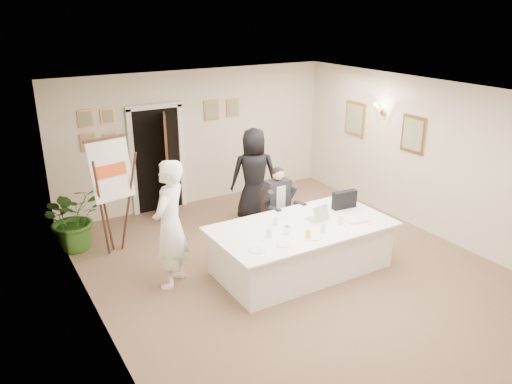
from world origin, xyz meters
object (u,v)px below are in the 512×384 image
object	(u,v)px
standing_man	(170,225)
laptop	(317,211)
seated_man	(279,205)
oj_glass	(308,234)
laptop_bag	(344,200)
flip_chart	(111,202)
potted_palm	(74,217)
conference_table	(301,247)
standing_woman	(254,175)
steel_jug	(287,230)
paper_stack	(356,220)

from	to	relation	value
standing_man	laptop	world-z (taller)	standing_man
seated_man	oj_glass	xyz separation A→B (m)	(-0.45, -1.47, 0.14)
standing_man	laptop_bag	distance (m)	2.97
standing_man	laptop_bag	world-z (taller)	standing_man
flip_chart	potted_palm	distance (m)	0.82
conference_table	laptop	size ratio (longest dim) A/B	8.32
standing_woman	potted_palm	world-z (taller)	standing_woman
seated_man	standing_woman	size ratio (longest dim) A/B	0.76
conference_table	laptop	bearing A→B (deg)	14.23
potted_palm	oj_glass	bearing A→B (deg)	-48.07
standing_woman	potted_palm	bearing A→B (deg)	12.50
potted_palm	conference_table	bearing A→B (deg)	-42.04
conference_table	standing_woman	xyz separation A→B (m)	(0.39, 2.13, 0.53)
laptop	conference_table	bearing A→B (deg)	-175.87
steel_jug	standing_woman	bearing A→B (deg)	71.37
potted_palm	laptop	distance (m)	4.14
seated_man	oj_glass	size ratio (longest dim) A/B	10.74
laptop	laptop_bag	distance (m)	0.69
conference_table	oj_glass	size ratio (longest dim) A/B	21.73
laptop_bag	paper_stack	xyz separation A→B (m)	(-0.18, -0.51, -0.13)
laptop_bag	standing_man	bearing A→B (deg)	177.56
laptop_bag	paper_stack	size ratio (longest dim) A/B	1.28
paper_stack	standing_woman	bearing A→B (deg)	100.58
potted_palm	steel_jug	bearing A→B (deg)	-47.23
seated_man	standing_man	world-z (taller)	standing_man
flip_chart	standing_man	xyz separation A→B (m)	(0.46, -1.47, 0.06)
laptop_bag	flip_chart	bearing A→B (deg)	156.48
laptop_bag	steel_jug	distance (m)	1.43
conference_table	laptop_bag	world-z (taller)	laptop_bag
seated_man	laptop_bag	bearing A→B (deg)	-60.68
steel_jug	flip_chart	bearing A→B (deg)	132.08
seated_man	flip_chart	xyz separation A→B (m)	(-2.64, 1.04, 0.22)
oj_glass	seated_man	bearing A→B (deg)	72.99
flip_chart	standing_man	size ratio (longest dim) A/B	1.02
standing_man	standing_woman	bearing A→B (deg)	170.19
standing_woman	seated_man	bearing A→B (deg)	104.28
flip_chart	laptop_bag	size ratio (longest dim) A/B	4.64
seated_man	paper_stack	distance (m)	1.48
conference_table	paper_stack	size ratio (longest dim) A/B	8.41
standing_woman	oj_glass	xyz separation A→B (m)	(-0.58, -2.53, -0.08)
paper_stack	oj_glass	bearing A→B (deg)	-173.87
flip_chart	laptop	size ratio (longest dim) A/B	5.89
seated_man	flip_chart	bearing A→B (deg)	145.79
laptop	steel_jug	size ratio (longest dim) A/B	3.09
conference_table	potted_palm	world-z (taller)	potted_palm
conference_table	paper_stack	bearing A→B (deg)	-19.37
laptop	oj_glass	world-z (taller)	laptop
standing_man	laptop	bearing A→B (deg)	123.79
standing_man	potted_palm	size ratio (longest dim) A/B	1.69
seated_man	flip_chart	size ratio (longest dim) A/B	0.70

